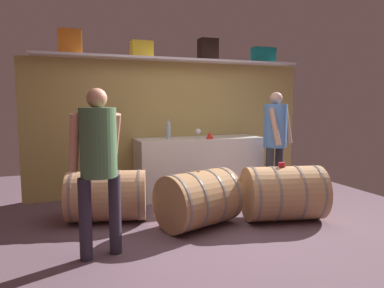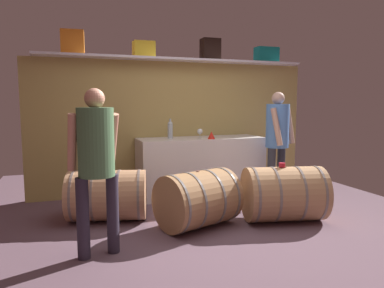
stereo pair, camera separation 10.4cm
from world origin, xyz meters
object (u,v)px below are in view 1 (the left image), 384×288
Objects in this scene: wine_barrel_far at (107,196)px; winemaker_pouring at (98,155)px; red_funnel at (210,135)px; wine_barrel_flank at (198,199)px; wine_barrel_near at (283,193)px; toolcase_teal at (263,55)px; wine_bottle_clear at (168,129)px; toolcase_yellow at (142,49)px; wine_glass at (198,132)px; tasting_cup at (282,165)px; visitor_tasting at (276,134)px; work_cabinet at (199,166)px; toolcase_orange at (70,42)px; toolcase_black at (208,50)px.

winemaker_pouring is (-0.19, -0.99, 0.64)m from wine_barrel_far.
red_funnel is 0.11× the size of wine_barrel_flank.
wine_barrel_near is 2.28m from winemaker_pouring.
toolcase_teal is 1.30× the size of wine_bottle_clear.
toolcase_yellow is 2.86m from wine_barrel_near.
red_funnel is at bearing 120.23° from wine_barrel_near.
wine_barrel_near is 1.04× the size of wine_barrel_flank.
toolcase_yellow is 0.31× the size of wine_barrel_flank.
wine_glass reaches higher than tasting_cup.
visitor_tasting is at bearing 12.01° from winemaker_pouring.
wine_barrel_flank is (-0.55, -1.38, -0.12)m from work_cabinet.
work_cabinet is 1.23× the size of visitor_tasting.
red_funnel is (0.08, -0.22, 0.49)m from work_cabinet.
work_cabinet is 2.51m from winemaker_pouring.
wine_glass is 1.14m from visitor_tasting.
wine_barrel_flank is at bearing -137.98° from toolcase_teal.
red_funnel is at bearing -51.97° from wine_glass.
wine_barrel_far is at bearing 129.69° from wine_barrel_flank.
toolcase_teal is at bearing 34.82° from wine_barrel_far.
toolcase_orange reaches higher than visitor_tasting.
wine_bottle_clear is 2.66× the size of red_funnel.
wine_barrel_flank is (-1.79, -1.60, -1.87)m from toolcase_teal.
tasting_cup is (0.22, -1.74, -1.55)m from toolcase_black.
tasting_cup reaches higher than wine_barrel_flank.
work_cabinet is 1.92× the size of wine_barrel_flank.
wine_glass is at bearing -4.88° from toolcase_orange.
winemaker_pouring is at bearing -145.08° from toolcase_teal.
toolcase_orange is 1.82m from wine_bottle_clear.
wine_glass is at bearing -20.24° from toolcase_yellow.
wine_barrel_near is at bearing -81.18° from toolcase_black.
toolcase_yellow reaches higher than wine_bottle_clear.
toolcase_orange reaches higher than wine_glass.
wine_barrel_flank is at bearing -111.91° from work_cabinet.
visitor_tasting reaches higher than wine_glass.
wine_glass is (-0.28, -0.29, -1.26)m from toolcase_black.
work_cabinet reaches higher than wine_barrel_far.
wine_glass is at bearing -121.24° from work_cabinet.
tasting_cup is at bearing -114.06° from toolcase_teal.
red_funnel is at bearing 29.68° from winemaker_pouring.
toolcase_yellow is (0.99, 0.00, -0.05)m from toolcase_orange.
wine_barrel_far is (-1.46, -0.74, -0.67)m from wine_glass.
toolcase_orange is at bearing 172.90° from work_cabinet.
work_cabinet is (-1.24, -0.22, -1.75)m from toolcase_teal.
winemaker_pouring is (0.12, -2.02, -1.29)m from toolcase_orange.
toolcase_orange is 2.40m from winemaker_pouring.
wine_glass reaches higher than wine_barrel_flank.
toolcase_teal is 0.37× the size of wine_barrel_near.
toolcase_black is at bearing 43.40° from work_cabinet.
toolcase_orange is 0.33× the size of wine_barrel_flank.
visitor_tasting is (-0.29, -0.85, -1.23)m from toolcase_teal.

